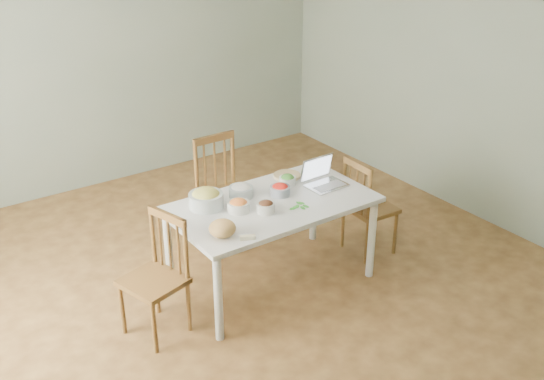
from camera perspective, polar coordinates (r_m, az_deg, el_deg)
floor at (r=5.17m, az=-2.83°, el=-8.52°), size 5.00×5.00×0.00m
wall_back at (r=6.73m, az=-14.80°, el=11.45°), size 5.00×0.00×2.70m
wall_right at (r=6.18m, az=17.16°, el=9.96°), size 0.00×5.00×2.70m
dining_table at (r=5.03m, az=0.00°, el=-4.70°), size 1.53×0.86×0.72m
chair_far at (r=5.53m, az=-3.99°, el=-0.37°), size 0.43×0.41×0.96m
chair_left at (r=4.53m, az=-10.43°, el=-7.69°), size 0.46×0.48×0.88m
chair_right at (r=5.51m, az=8.65°, el=-1.35°), size 0.38×0.40×0.86m
bread_boule at (r=4.39m, az=-4.39°, el=-3.38°), size 0.20×0.20×0.12m
butter_stick at (r=4.37m, az=-2.16°, el=-4.19°), size 0.11×0.07×0.03m
bowl_squash at (r=4.78m, az=-5.82°, el=-0.71°), size 0.30×0.30×0.15m
bowl_carrot at (r=4.72m, az=-2.97°, el=-1.35°), size 0.17×0.17×0.09m
bowl_onion at (r=4.94m, az=-2.74°, el=-0.02°), size 0.21×0.21×0.10m
bowl_mushroom at (r=4.70m, az=-0.54°, el=-1.47°), size 0.15×0.15×0.09m
bowl_redpep at (r=4.95m, az=0.71°, el=0.04°), size 0.20×0.20×0.09m
bowl_broccoli at (r=5.13m, az=1.37°, el=0.92°), size 0.16×0.16×0.08m
flatbread at (r=5.28m, az=1.32°, el=1.28°), size 0.27×0.27×0.02m
basil_bunch at (r=4.79m, az=2.29°, el=-1.40°), size 0.18×0.18×0.02m
laptop at (r=5.09m, az=4.87°, el=1.42°), size 0.31×0.26×0.21m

